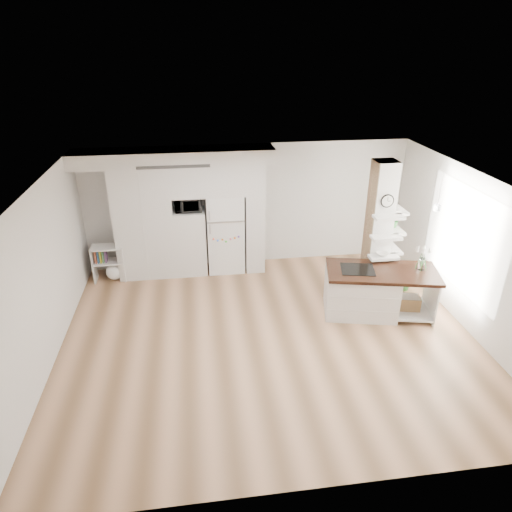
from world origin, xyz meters
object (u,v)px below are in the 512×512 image
at_px(bookshelf, 111,265).
at_px(floor_plant_a, 365,295).
at_px(refrigerator, 225,232).
at_px(kitchen_island, 367,290).

relative_size(bookshelf, floor_plant_a, 1.81).
bearing_deg(refrigerator, bookshelf, -175.71).
distance_m(refrigerator, floor_plant_a, 3.24).
xyz_separation_m(bookshelf, floor_plant_a, (4.96, -1.75, -0.12)).
bearing_deg(bookshelf, floor_plant_a, -19.98).
relative_size(refrigerator, bookshelf, 2.26).
height_order(refrigerator, bookshelf, refrigerator).
bearing_deg(floor_plant_a, kitchen_island, -106.16).
relative_size(kitchen_island, floor_plant_a, 4.99).
bearing_deg(kitchen_island, refrigerator, 151.10).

